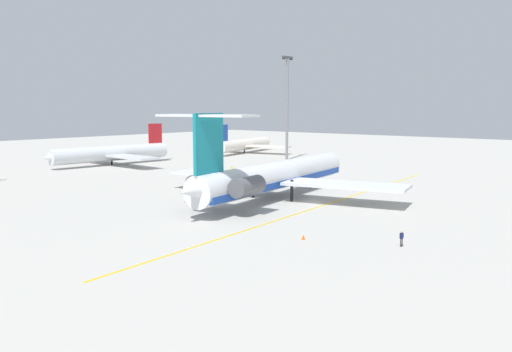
{
  "coord_description": "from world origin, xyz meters",
  "views": [
    {
      "loc": [
        -64.32,
        -42.78,
        13.76
      ],
      "look_at": [
        -0.89,
        9.97,
        3.06
      ],
      "focal_mm": 37.44,
      "sensor_mm": 36.0,
      "label": 1
    }
  ],
  "objects_px": {
    "safety_cone_wingtip": "(267,173)",
    "ground_crew_portside": "(402,236)",
    "ground_crew_starboard": "(233,171)",
    "safety_cone_nose": "(303,237)",
    "main_jetliner": "(272,176)",
    "ground_crew_near_tail": "(216,172)",
    "airliner_mid_right": "(108,153)",
    "ground_crew_near_nose": "(232,169)",
    "light_mast": "(287,104)",
    "airliner_far_right": "(246,144)"
  },
  "relations": [
    {
      "from": "main_jetliner",
      "to": "ground_crew_starboard",
      "type": "bearing_deg",
      "value": 46.52
    },
    {
      "from": "ground_crew_starboard",
      "to": "safety_cone_wingtip",
      "type": "relative_size",
      "value": 3.01
    },
    {
      "from": "safety_cone_wingtip",
      "to": "ground_crew_near_tail",
      "type": "bearing_deg",
      "value": 151.51
    },
    {
      "from": "airliner_far_right",
      "to": "airliner_mid_right",
      "type": "bearing_deg",
      "value": 164.64
    },
    {
      "from": "ground_crew_near_nose",
      "to": "ground_crew_starboard",
      "type": "height_order",
      "value": "ground_crew_starboard"
    },
    {
      "from": "safety_cone_nose",
      "to": "ground_crew_portside",
      "type": "bearing_deg",
      "value": -67.08
    },
    {
      "from": "ground_crew_starboard",
      "to": "light_mast",
      "type": "height_order",
      "value": "light_mast"
    },
    {
      "from": "airliner_far_right",
      "to": "ground_crew_starboard",
      "type": "bearing_deg",
      "value": -154.25
    },
    {
      "from": "airliner_mid_right",
      "to": "safety_cone_wingtip",
      "type": "bearing_deg",
      "value": 108.02
    },
    {
      "from": "airliner_far_right",
      "to": "safety_cone_wingtip",
      "type": "height_order",
      "value": "airliner_far_right"
    },
    {
      "from": "ground_crew_portside",
      "to": "safety_cone_wingtip",
      "type": "bearing_deg",
      "value": 7.37
    },
    {
      "from": "airliner_far_right",
      "to": "ground_crew_near_tail",
      "type": "xyz_separation_m",
      "value": [
        -46.34,
        -32.21,
        -1.53
      ]
    },
    {
      "from": "ground_crew_near_nose",
      "to": "light_mast",
      "type": "relative_size",
      "value": 0.06
    },
    {
      "from": "airliner_mid_right",
      "to": "safety_cone_nose",
      "type": "relative_size",
      "value": 58.15
    },
    {
      "from": "ground_crew_portside",
      "to": "safety_cone_wingtip",
      "type": "height_order",
      "value": "ground_crew_portside"
    },
    {
      "from": "safety_cone_nose",
      "to": "ground_crew_starboard",
      "type": "bearing_deg",
      "value": 50.44
    },
    {
      "from": "airliner_mid_right",
      "to": "ground_crew_near_nose",
      "type": "xyz_separation_m",
      "value": [
        6.86,
        -33.38,
        -1.77
      ]
    },
    {
      "from": "safety_cone_nose",
      "to": "safety_cone_wingtip",
      "type": "bearing_deg",
      "value": 42.58
    },
    {
      "from": "ground_crew_near_nose",
      "to": "ground_crew_portside",
      "type": "height_order",
      "value": "ground_crew_portside"
    },
    {
      "from": "ground_crew_starboard",
      "to": "safety_cone_nose",
      "type": "distance_m",
      "value": 51.59
    },
    {
      "from": "ground_crew_near_nose",
      "to": "light_mast",
      "type": "bearing_deg",
      "value": 145.49
    },
    {
      "from": "ground_crew_near_nose",
      "to": "ground_crew_near_tail",
      "type": "height_order",
      "value": "ground_crew_near_tail"
    },
    {
      "from": "safety_cone_wingtip",
      "to": "ground_crew_portside",
      "type": "bearing_deg",
      "value": -128.23
    },
    {
      "from": "ground_crew_near_tail",
      "to": "ground_crew_portside",
      "type": "height_order",
      "value": "ground_crew_near_tail"
    },
    {
      "from": "ground_crew_near_tail",
      "to": "safety_cone_nose",
      "type": "distance_m",
      "value": 51.77
    },
    {
      "from": "ground_crew_near_tail",
      "to": "ground_crew_portside",
      "type": "distance_m",
      "value": 57.53
    },
    {
      "from": "airliner_mid_right",
      "to": "ground_crew_near_nose",
      "type": "height_order",
      "value": "airliner_mid_right"
    },
    {
      "from": "airliner_far_right",
      "to": "safety_cone_wingtip",
      "type": "distance_m",
      "value": 52.47
    },
    {
      "from": "safety_cone_nose",
      "to": "main_jetliner",
      "type": "bearing_deg",
      "value": 45.63
    },
    {
      "from": "main_jetliner",
      "to": "airliner_mid_right",
      "type": "distance_m",
      "value": 60.26
    },
    {
      "from": "main_jetliner",
      "to": "airliner_far_right",
      "type": "height_order",
      "value": "main_jetliner"
    },
    {
      "from": "ground_crew_near_tail",
      "to": "safety_cone_wingtip",
      "type": "relative_size",
      "value": 3.1
    },
    {
      "from": "airliner_far_right",
      "to": "ground_crew_starboard",
      "type": "distance_m",
      "value": 55.71
    },
    {
      "from": "main_jetliner",
      "to": "light_mast",
      "type": "relative_size",
      "value": 1.68
    },
    {
      "from": "ground_crew_near_tail",
      "to": "safety_cone_nose",
      "type": "xyz_separation_m",
      "value": [
        -30.28,
        -41.99,
        -0.8
      ]
    },
    {
      "from": "airliner_far_right",
      "to": "safety_cone_nose",
      "type": "distance_m",
      "value": 106.69
    },
    {
      "from": "safety_cone_wingtip",
      "to": "airliner_mid_right",
      "type": "bearing_deg",
      "value": 104.71
    },
    {
      "from": "ground_crew_near_nose",
      "to": "light_mast",
      "type": "distance_m",
      "value": 34.74
    },
    {
      "from": "main_jetliner",
      "to": "ground_crew_near_tail",
      "type": "bearing_deg",
      "value": 53.55
    },
    {
      "from": "airliner_far_right",
      "to": "safety_cone_nose",
      "type": "height_order",
      "value": "airliner_far_right"
    },
    {
      "from": "ground_crew_starboard",
      "to": "light_mast",
      "type": "relative_size",
      "value": 0.06
    },
    {
      "from": "airliner_far_right",
      "to": "ground_crew_near_nose",
      "type": "height_order",
      "value": "airliner_far_right"
    },
    {
      "from": "main_jetliner",
      "to": "airliner_far_right",
      "type": "bearing_deg",
      "value": 35.31
    },
    {
      "from": "ground_crew_portside",
      "to": "ground_crew_starboard",
      "type": "distance_m",
      "value": 56.83
    },
    {
      "from": "airliner_far_right",
      "to": "ground_crew_portside",
      "type": "distance_m",
      "value": 110.63
    },
    {
      "from": "safety_cone_nose",
      "to": "light_mast",
      "type": "bearing_deg",
      "value": 37.65
    },
    {
      "from": "ground_crew_portside",
      "to": "safety_cone_wingtip",
      "type": "xyz_separation_m",
      "value": [
        36.12,
        45.84,
        -0.78
      ]
    },
    {
      "from": "safety_cone_wingtip",
      "to": "light_mast",
      "type": "bearing_deg",
      "value": 29.02
    },
    {
      "from": "airliner_mid_right",
      "to": "airliner_far_right",
      "type": "distance_m",
      "value": 47.19
    },
    {
      "from": "ground_crew_near_tail",
      "to": "safety_cone_nose",
      "type": "height_order",
      "value": "ground_crew_near_tail"
    }
  ]
}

